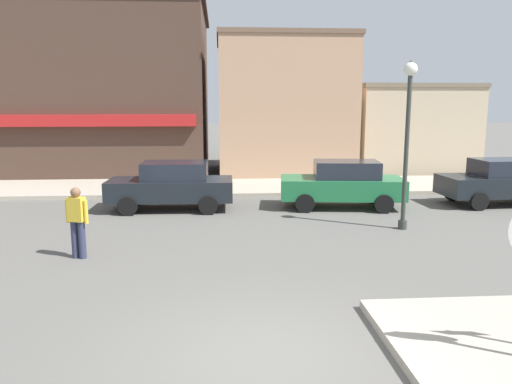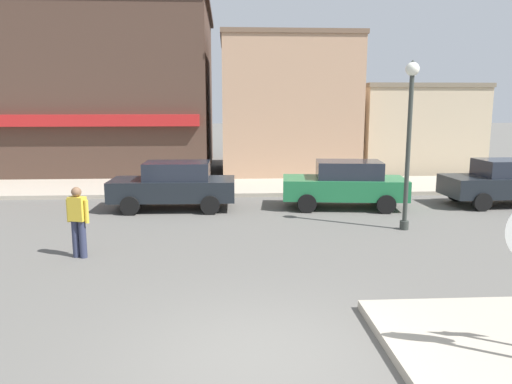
# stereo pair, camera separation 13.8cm
# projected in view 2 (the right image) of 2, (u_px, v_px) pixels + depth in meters

# --- Properties ---
(ground_plane) EXTENTS (160.00, 160.00, 0.00)m
(ground_plane) POSITION_uv_depth(u_px,v_px,m) (262.00, 358.00, 6.82)
(ground_plane) COLOR #5B5954
(kerb_far) EXTENTS (80.00, 4.00, 0.15)m
(kerb_far) POSITION_uv_depth(u_px,v_px,m) (238.00, 187.00, 20.33)
(kerb_far) COLOR #A89E8C
(kerb_far) RESTS_ON ground
(lamp_post) EXTENTS (0.36, 0.36, 4.54)m
(lamp_post) POSITION_uv_depth(u_px,v_px,m) (410.00, 121.00, 13.23)
(lamp_post) COLOR #333833
(lamp_post) RESTS_ON ground
(parked_car_nearest) EXTENTS (4.03, 1.93, 1.56)m
(parked_car_nearest) POSITION_uv_depth(u_px,v_px,m) (174.00, 185.00, 16.22)
(parked_car_nearest) COLOR black
(parked_car_nearest) RESTS_ON ground
(parked_car_second) EXTENTS (4.17, 2.22, 1.56)m
(parked_car_second) POSITION_uv_depth(u_px,v_px,m) (345.00, 184.00, 16.46)
(parked_car_second) COLOR #1E6B3D
(parked_car_second) RESTS_ON ground
(parked_car_third) EXTENTS (4.07, 2.01, 1.56)m
(parked_car_third) POSITION_uv_depth(u_px,v_px,m) (505.00, 182.00, 16.89)
(parked_car_third) COLOR black
(parked_car_third) RESTS_ON ground
(pedestrian_crossing_near) EXTENTS (0.55, 0.32, 1.61)m
(pedestrian_crossing_near) POSITION_uv_depth(u_px,v_px,m) (78.00, 220.00, 11.11)
(pedestrian_crossing_near) COLOR #2D334C
(pedestrian_crossing_near) RESTS_ON ground
(building_corner_shop) EXTENTS (11.61, 10.43, 8.21)m
(building_corner_shop) POSITION_uv_depth(u_px,v_px,m) (101.00, 90.00, 26.05)
(building_corner_shop) COLOR #473328
(building_corner_shop) RESTS_ON ground
(building_storefront_left_near) EXTENTS (6.34, 6.27, 6.55)m
(building_storefront_left_near) POSITION_uv_depth(u_px,v_px,m) (286.00, 106.00, 24.54)
(building_storefront_left_near) COLOR tan
(building_storefront_left_near) RESTS_ON ground
(building_storefront_left_mid) EXTENTS (5.90, 6.63, 4.35)m
(building_storefront_left_mid) POSITION_uv_depth(u_px,v_px,m) (405.00, 127.00, 26.24)
(building_storefront_left_mid) COLOR tan
(building_storefront_left_mid) RESTS_ON ground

